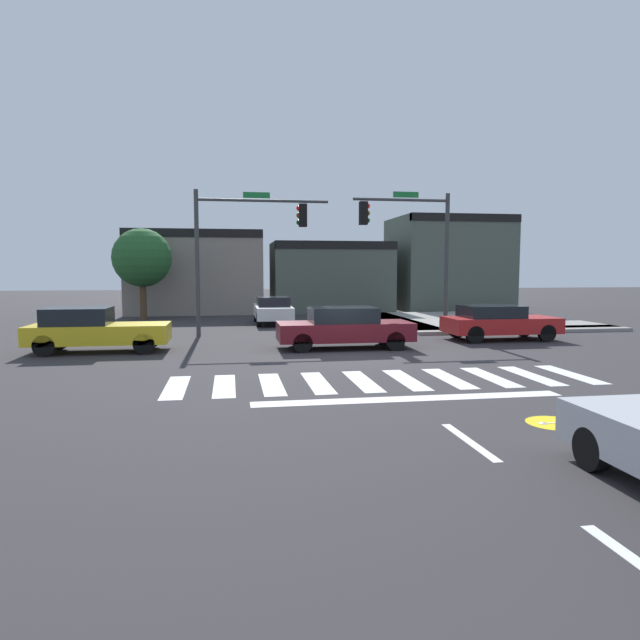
{
  "coord_description": "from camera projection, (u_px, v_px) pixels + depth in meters",
  "views": [
    {
      "loc": [
        -3.77,
        -17.74,
        2.76
      ],
      "look_at": [
        -0.74,
        0.97,
        1.03
      ],
      "focal_mm": 31.24,
      "sensor_mm": 36.0,
      "label": 1
    }
  ],
  "objects": [
    {
      "name": "car_red",
      "position": [
        498.0,
        322.0,
        21.78
      ],
      "size": [
        4.3,
        1.93,
        1.36
      ],
      "color": "red",
      "rests_on": "ground_plane"
    },
    {
      "name": "crosswalk_near",
      "position": [
        384.0,
        380.0,
        13.87
      ],
      "size": [
        10.64,
        2.68,
        0.01
      ],
      "color": "silver",
      "rests_on": "ground_plane"
    },
    {
      "name": "storefront_row",
      "position": [
        337.0,
        270.0,
        37.16
      ],
      "size": [
        24.84,
        6.45,
        6.31
      ],
      "color": "gray",
      "rests_on": "ground_plane"
    },
    {
      "name": "traffic_signal_northwest",
      "position": [
        244.0,
        235.0,
        22.96
      ],
      "size": [
        5.52,
        0.32,
        5.99
      ],
      "color": "#383A3D",
      "rests_on": "ground_plane"
    },
    {
      "name": "bike_detector_marking",
      "position": [
        554.0,
        423.0,
        10.02
      ],
      "size": [
        0.99,
        0.99,
        0.01
      ],
      "color": "yellow",
      "rests_on": "ground_plane"
    },
    {
      "name": "roadside_tree",
      "position": [
        142.0,
        258.0,
        30.4
      ],
      "size": [
        3.2,
        3.2,
        5.0
      ],
      "color": "#4C3823",
      "rests_on": "ground_plane"
    },
    {
      "name": "traffic_signal_northeast",
      "position": [
        412.0,
        237.0,
        23.45
      ],
      "size": [
        4.2,
        0.32,
        6.0
      ],
      "rotation": [
        0.0,
        0.0,
        3.14
      ],
      "color": "#383A3D",
      "rests_on": "ground_plane"
    },
    {
      "name": "car_white",
      "position": [
        273.0,
        310.0,
        28.18
      ],
      "size": [
        1.77,
        4.23,
        1.39
      ],
      "rotation": [
        0.0,
        0.0,
        -1.57
      ],
      "color": "white",
      "rests_on": "ground_plane"
    },
    {
      "name": "car_maroon",
      "position": [
        344.0,
        327.0,
        19.46
      ],
      "size": [
        4.68,
        1.86,
        1.45
      ],
      "color": "maroon",
      "rests_on": "ground_plane"
    },
    {
      "name": "curb_corner_northeast",
      "position": [
        469.0,
        321.0,
        28.9
      ],
      "size": [
        10.0,
        10.6,
        0.15
      ],
      "color": "gray",
      "rests_on": "ground_plane"
    },
    {
      "name": "ground_plane",
      "position": [
        347.0,
        354.0,
        18.29
      ],
      "size": [
        120.0,
        120.0,
        0.0
      ],
      "primitive_type": "plane",
      "color": "#302D30"
    },
    {
      "name": "car_yellow",
      "position": [
        94.0,
        330.0,
        18.56
      ],
      "size": [
        4.49,
        1.76,
        1.5
      ],
      "color": "gold",
      "rests_on": "ground_plane"
    }
  ]
}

